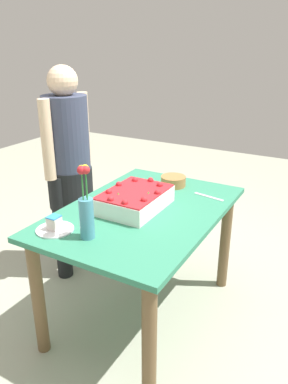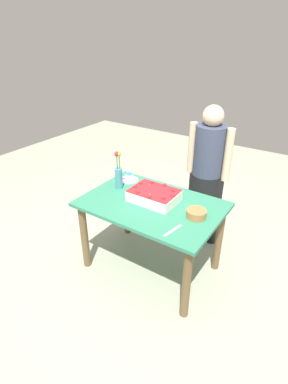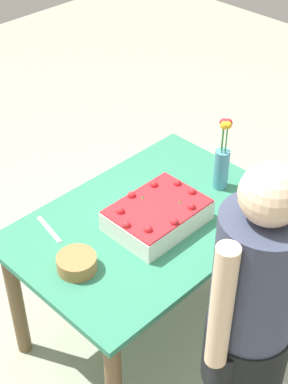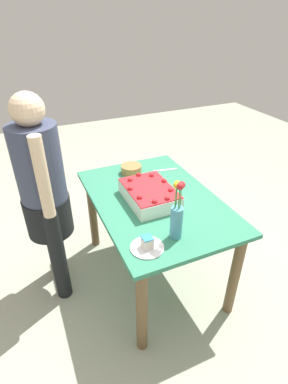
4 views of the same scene
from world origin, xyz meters
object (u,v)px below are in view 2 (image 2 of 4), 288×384
Objects in this scene: sheet_cake at (154,195)px; serving_plate_with_slice at (129,178)px; person_standing at (208,169)px; fruit_bowl at (196,214)px; cake_knife at (173,230)px; flower_vase at (119,174)px.

sheet_cake reaches higher than serving_plate_with_slice.
serving_plate_with_slice is at bearing -55.50° from person_standing.
sheet_cake is 0.28× the size of person_standing.
fruit_bowl is 0.74m from person_standing.
serving_plate_with_slice is 0.80m from person_standing.
flower_vase is at bearing 77.32° from cake_knife.
cake_knife is at bearing -33.29° from serving_plate_with_slice.
fruit_bowl is at bearing -3.34° from cake_knife.
cake_knife is 0.28m from fruit_bowl.
cake_knife is at bearing -40.60° from sheet_cake.
cake_knife is 1.00m from person_standing.
sheet_cake reaches higher than fruit_bowl.
cake_knife is at bearing 8.41° from person_standing.
serving_plate_with_slice is at bearing 153.95° from sheet_cake.
sheet_cake is 0.44m from fruit_bowl.
person_standing reaches higher than flower_vase.
person_standing is at bearing 18.96° from cake_knife.
sheet_cake reaches higher than cake_knife.
cake_knife is (0.37, -0.31, -0.05)m from sheet_cake.
fruit_bowl is (0.43, -0.04, -0.02)m from sheet_cake.
flower_vase is 0.25× the size of person_standing.
flower_vase is at bearing -44.61° from person_standing.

